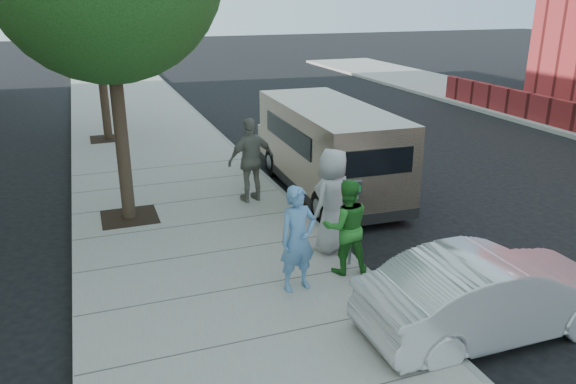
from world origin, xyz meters
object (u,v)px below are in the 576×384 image
Objects in this scene: person_gray_shirt at (332,201)px; person_green_shirt at (346,227)px; sedan at (491,294)px; person_officer at (298,239)px; parking_meter at (351,204)px; van at (327,147)px; person_striped_polo at (251,160)px.

person_green_shirt is at bearing 49.77° from person_gray_shirt.
sedan is at bearing 129.57° from person_green_shirt.
person_officer is at bearing 48.67° from sedan.
sedan is (1.06, -2.49, -0.65)m from parking_meter.
person_striped_polo is at bearing -167.43° from van.
parking_meter is 1.33m from person_officer.
person_green_shirt is 0.93m from person_gray_shirt.
person_gray_shirt is at bearing 114.11° from parking_meter.
van is (1.40, 4.22, -0.13)m from parking_meter.
person_gray_shirt is (-1.11, 3.18, 0.49)m from sedan.
sedan is 2.62m from person_green_shirt.
van is at bearing 52.40° from person_officer.
parking_meter is at bearing -106.30° from van.
parking_meter is 0.94× the size of person_green_shirt.
van reaches higher than person_green_shirt.
sedan is 6.59m from person_striped_polo.
person_green_shirt is 0.86× the size of person_striped_polo.
person_striped_polo is at bearing 120.17° from parking_meter.
parking_meter is 3.90m from person_striped_polo.
person_green_shirt is (1.00, 0.28, -0.04)m from person_officer.
van is 3.41× the size of person_officer.
person_gray_shirt is at bearing -110.26° from van.
person_striped_polo is (-0.69, 3.84, -0.16)m from parking_meter.
person_officer is (-2.60, -4.72, -0.14)m from van.
sedan is 3.04m from person_officer.
van is 3.06× the size of person_striped_polo.
van reaches higher than person_striped_polo.
person_striped_polo reaches higher than sedan.
person_striped_polo is at bearing -109.37° from person_gray_shirt.
person_green_shirt is at bearing -107.76° from van.
person_green_shirt is at bearing 6.80° from person_officer.
parking_meter is 0.40× the size of sedan.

